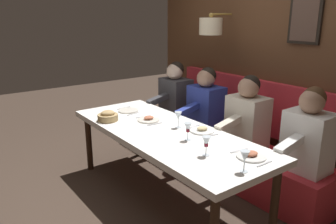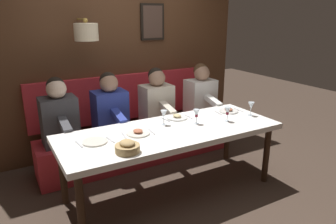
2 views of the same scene
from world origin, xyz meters
name	(u,v)px [view 1 (image 1 of 2)]	position (x,y,z in m)	size (l,w,h in m)	color
ground_plane	(165,197)	(0.00, 0.00, 0.00)	(12.00, 12.00, 0.00)	#423328
dining_table	(165,137)	(0.00, 0.00, 0.67)	(0.90, 2.36, 0.74)	white
banquette_bench	(225,156)	(0.89, 0.00, 0.23)	(0.52, 2.56, 0.45)	red
back_wall_panel	(264,56)	(1.46, 0.00, 1.37)	(0.59, 3.76, 2.90)	#51331E
diner_nearest	(309,133)	(0.88, -1.00, 0.82)	(0.60, 0.40, 0.79)	white
diner_near	(247,115)	(0.88, -0.29, 0.82)	(0.60, 0.40, 0.79)	beige
diner_middle	(206,102)	(0.88, 0.36, 0.82)	(0.60, 0.40, 0.79)	#283893
diner_far	(175,93)	(0.88, 0.96, 0.82)	(0.60, 0.40, 0.79)	#3D3D42
place_setting_0	(149,119)	(0.05, 0.36, 0.75)	(0.24, 0.33, 0.05)	silver
place_setting_1	(202,130)	(0.28, -0.24, 0.75)	(0.24, 0.32, 0.05)	white
place_setting_2	(128,111)	(0.05, 0.80, 0.75)	(0.24, 0.33, 0.01)	silver
place_setting_3	(251,156)	(0.19, -0.93, 0.75)	(0.24, 0.32, 0.05)	silver
wine_glass_0	(188,128)	(0.02, -0.33, 0.86)	(0.07, 0.07, 0.16)	silver
wine_glass_1	(206,142)	(-0.08, -0.69, 0.86)	(0.07, 0.07, 0.16)	silver
wine_glass_2	(178,116)	(0.17, -0.01, 0.86)	(0.07, 0.07, 0.16)	silver
wine_glass_3	(245,157)	(-0.06, -1.07, 0.86)	(0.07, 0.07, 0.16)	silver
bread_bowl	(108,116)	(-0.30, 0.62, 0.79)	(0.22, 0.22, 0.12)	tan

